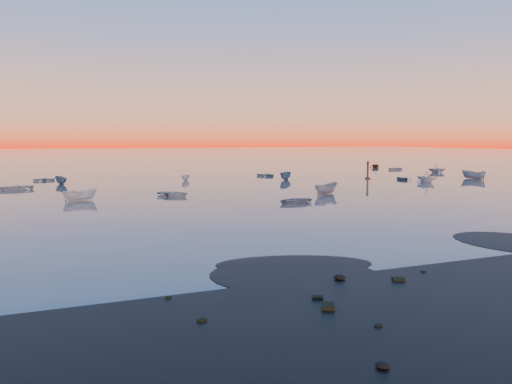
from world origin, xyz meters
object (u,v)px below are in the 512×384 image
boat_near_right (426,182)px  boat_near_left (173,196)px  channel_marker (368,171)px  boat_near_center (326,194)px

boat_near_right → boat_near_left: bearing=-2.7°
boat_near_right → channel_marker: channel_marker is taller
boat_near_left → boat_near_right: bearing=-34.3°
channel_marker → boat_near_left: bearing=-160.3°
boat_near_center → channel_marker: bearing=-67.9°
boat_near_center → channel_marker: (20.31, 19.70, 1.37)m
boat_near_left → boat_near_right: 44.28m
boat_near_right → channel_marker: 11.09m
boat_near_right → channel_marker: (-4.71, 9.95, 1.37)m
boat_near_right → boat_near_center: bearing=13.2°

